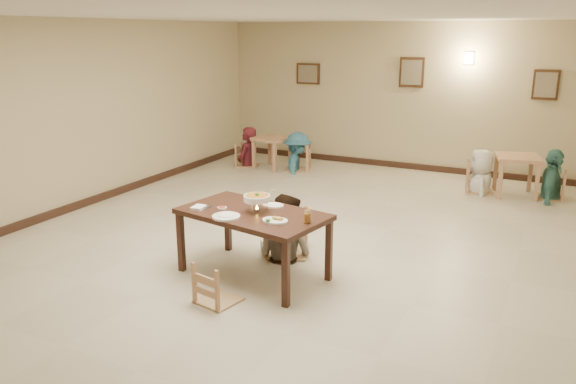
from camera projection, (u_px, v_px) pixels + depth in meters
The scene contains 31 objects.
floor at pixel (303, 244), 7.65m from camera, with size 10.00×10.00×0.00m, color beige.
ceiling at pixel (305, 13), 6.82m from camera, with size 10.00×10.00×0.00m, color silver.
wall_back at pixel (406, 97), 11.54m from camera, with size 10.00×10.00×0.00m, color #C3B18B.
wall_left at pixel (77, 116), 8.95m from camera, with size 10.00×10.00×0.00m, color #C3B18B.
baseboard_back at pixel (402, 165), 11.91m from camera, with size 8.00×0.06×0.12m, color #301C14.
baseboard_left at pixel (87, 202), 9.33m from camera, with size 0.06×10.00×0.12m, color #301C14.
picture_a at pixel (308, 74), 12.34m from camera, with size 0.55×0.04×0.45m.
picture_b at pixel (412, 72), 11.32m from camera, with size 0.50×0.04×0.60m.
picture_c at pixel (546, 85), 10.30m from camera, with size 0.45×0.04×0.55m.
wall_sconce at pixel (469, 58), 10.78m from camera, with size 0.16×0.05×0.22m, color #FFD88C.
main_table at pixel (253, 218), 6.48m from camera, with size 1.83×1.23×0.79m.
chair_far at pixel (288, 214), 7.17m from camera, with size 0.51×0.51×1.10m.
chair_near at pixel (217, 264), 5.91m from camera, with size 0.41×0.41×0.87m.
main_diner at pixel (284, 194), 7.01m from camera, with size 0.81×0.63×1.66m, color gray.
curry_warmer at pixel (257, 198), 6.42m from camera, with size 0.34×0.30×0.27m.
rice_plate_far at pixel (273, 205), 6.66m from camera, with size 0.27×0.27×0.06m.
rice_plate_near at pixel (226, 216), 6.25m from camera, with size 0.31×0.31×0.07m.
fried_plate at pixel (275, 220), 6.10m from camera, with size 0.29×0.29×0.06m.
chili_dish at pixel (222, 208), 6.57m from camera, with size 0.11×0.11×0.02m.
napkin_cutlery at pixel (199, 207), 6.56m from camera, with size 0.17×0.27×0.03m.
drink_glass at pixel (307, 217), 6.06m from camera, with size 0.07×0.07×0.15m.
bg_table_left at pixel (272, 143), 11.77m from camera, with size 0.77×0.77×0.67m.
bg_table_right at pixel (517, 163), 9.78m from camera, with size 0.87×0.87×0.71m.
bg_chair_ll at pixel (247, 145), 11.97m from camera, with size 0.44×0.44×0.93m.
bg_chair_lr at pixel (298, 145), 11.57m from camera, with size 0.50×0.50×1.07m.
bg_chair_rl at pixel (482, 164), 9.98m from camera, with size 0.49×0.49×1.04m.
bg_chair_rr at pixel (553, 173), 9.62m from camera, with size 0.43×0.43×0.91m.
bg_diner_a at pixel (247, 127), 11.87m from camera, with size 0.62×0.41×1.70m, color #521721.
bg_diner_b at pixel (298, 132), 11.50m from camera, with size 1.04×0.60×1.61m, color teal.
bg_diner_c at pixel (483, 149), 9.91m from camera, with size 0.77×0.50×1.57m, color silver.
bg_diner_d at pixel (556, 149), 9.51m from camera, with size 1.02×0.43×1.74m, color teal.
Camera 1 is at (3.00, -6.50, 2.78)m, focal length 35.00 mm.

